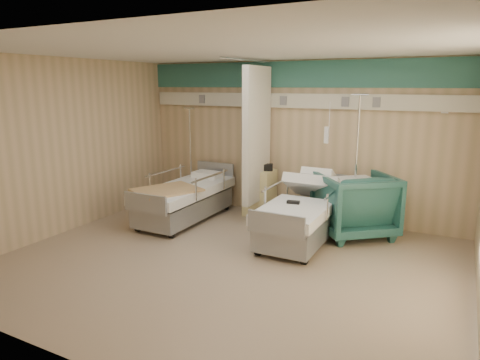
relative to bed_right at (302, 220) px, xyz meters
The scene contains 13 objects.
ground 1.47m from the bed_right, 114.78° to the right, with size 6.00×5.00×0.00m, color #9E896D.
room_walls 1.97m from the bed_right, 121.10° to the right, with size 6.04×5.04×2.82m.
bed_right is the anchor object (origin of this frame).
bed_left 2.20m from the bed_right, behind, with size 1.00×2.16×0.63m, color white, non-canonical shape.
bedside_cabinet 1.46m from the bed_right, 141.95° to the left, with size 0.50×0.48×0.85m, color beige.
visitor_armchair 0.91m from the bed_right, 42.71° to the left, with size 1.09×1.13×1.02m, color #21534D.
waffle_blanket 1.16m from the bed_right, 43.00° to the left, with size 0.66×0.59×0.07m, color silver.
iv_stand_right 1.02m from the bed_right, 53.83° to the left, with size 0.40×0.40×2.24m.
iv_stand_left 2.83m from the bed_right, 161.06° to the left, with size 0.35×0.35×1.94m.
call_remote 0.40m from the bed_right, 111.09° to the right, with size 0.19×0.08×0.04m, color black.
tan_blanket 2.31m from the bed_right, 168.35° to the right, with size 0.81×1.02×0.04m, color tan.
toiletry_bag 1.49m from the bed_right, 138.22° to the left, with size 0.22×0.14×0.12m, color black.
white_cup 1.72m from the bed_right, 139.81° to the left, with size 0.08×0.08×0.12m, color white.
Camera 1 is at (2.66, -4.77, 2.38)m, focal length 32.00 mm.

